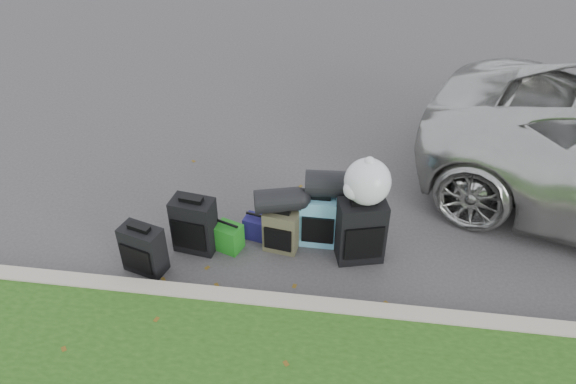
# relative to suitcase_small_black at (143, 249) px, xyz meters

# --- Properties ---
(ground) EXTENTS (120.00, 120.00, 0.00)m
(ground) POSITION_rel_suitcase_small_black_xyz_m (1.50, 0.61, -0.27)
(ground) COLOR #383535
(ground) RESTS_ON ground
(curb) EXTENTS (120.00, 0.18, 0.15)m
(curb) POSITION_rel_suitcase_small_black_xyz_m (1.50, -0.39, -0.20)
(curb) COLOR #9E937F
(curb) RESTS_ON ground
(suitcase_small_black) EXTENTS (0.48, 0.35, 0.54)m
(suitcase_small_black) POSITION_rel_suitcase_small_black_xyz_m (0.00, 0.00, 0.00)
(suitcase_small_black) COLOR black
(suitcase_small_black) RESTS_ON ground
(suitcase_large_black_left) EXTENTS (0.48, 0.33, 0.64)m
(suitcase_large_black_left) POSITION_rel_suitcase_small_black_xyz_m (0.44, 0.40, 0.05)
(suitcase_large_black_left) COLOR black
(suitcase_large_black_left) RESTS_ON ground
(suitcase_olive) EXTENTS (0.40, 0.28, 0.50)m
(suitcase_olive) POSITION_rel_suitcase_small_black_xyz_m (1.37, 0.51, -0.02)
(suitcase_olive) COLOR #373624
(suitcase_olive) RESTS_ON ground
(suitcase_teal) EXTENTS (0.43, 0.26, 0.61)m
(suitcase_teal) POSITION_rel_suitcase_small_black_xyz_m (1.76, 0.68, 0.03)
(suitcase_teal) COLOR teal
(suitcase_teal) RESTS_ON ground
(suitcase_large_black_right) EXTENTS (0.55, 0.41, 0.74)m
(suitcase_large_black_right) POSITION_rel_suitcase_small_black_xyz_m (2.22, 0.48, 0.10)
(suitcase_large_black_right) COLOR black
(suitcase_large_black_right) RESTS_ON ground
(tote_green) EXTENTS (0.33, 0.30, 0.31)m
(tote_green) POSITION_rel_suitcase_small_black_xyz_m (0.80, 0.43, -0.12)
(tote_green) COLOR #1B7219
(tote_green) RESTS_ON ground
(tote_navy) EXTENTS (0.29, 0.25, 0.27)m
(tote_navy) POSITION_rel_suitcase_small_black_xyz_m (1.06, 0.67, -0.14)
(tote_navy) COLOR #19164D
(tote_navy) RESTS_ON ground
(duffel_left) EXTENTS (0.53, 0.37, 0.26)m
(duffel_left) POSITION_rel_suitcase_small_black_xyz_m (1.33, 0.55, 0.36)
(duffel_left) COLOR black
(duffel_left) RESTS_ON suitcase_olive
(duffel_right) EXTENTS (0.53, 0.32, 0.29)m
(duffel_right) POSITION_rel_suitcase_small_black_xyz_m (1.86, 0.75, 0.48)
(duffel_right) COLOR black
(duffel_right) RESTS_ON suitcase_teal
(trash_bag) EXTENTS (0.47, 0.47, 0.47)m
(trash_bag) POSITION_rel_suitcase_small_black_xyz_m (2.24, 0.53, 0.70)
(trash_bag) COLOR silver
(trash_bag) RESTS_ON suitcase_large_black_right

